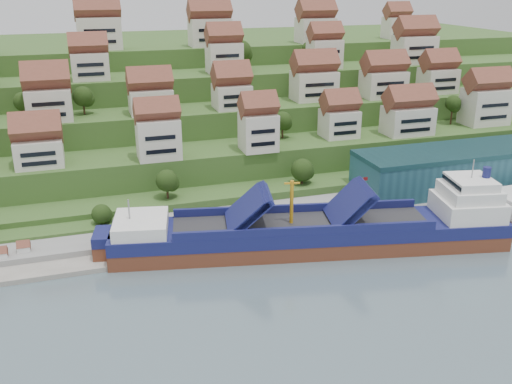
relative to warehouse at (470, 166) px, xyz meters
name	(u,v)px	position (x,y,z in m)	size (l,w,h in m)	color
ground	(304,249)	(-52.00, -17.00, -7.20)	(300.00, 300.00, 0.00)	slate
quay	(358,206)	(-32.00, -2.00, -6.10)	(180.00, 14.00, 2.20)	gray
pebble_beach	(4,260)	(-110.00, -5.00, -6.70)	(45.00, 20.00, 1.00)	gray
hillside	(196,99)	(-52.00, 86.55, 3.46)	(260.00, 128.00, 31.00)	#2D4C1E
hillside_village	(232,80)	(-50.26, 43.72, 17.27)	(161.90, 63.82, 29.60)	silver
hillside_trees	(227,116)	(-55.51, 29.40, 10.40)	(142.75, 61.75, 31.28)	#253F15
warehouse	(470,166)	(0.00, 0.00, 0.00)	(60.00, 15.00, 10.00)	#245362
flagpole	(362,191)	(-33.89, -7.00, -0.32)	(1.28, 0.16, 8.00)	gray
cargo_ship	(322,233)	(-48.43, -17.66, -3.84)	(80.76, 27.72, 17.74)	brown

